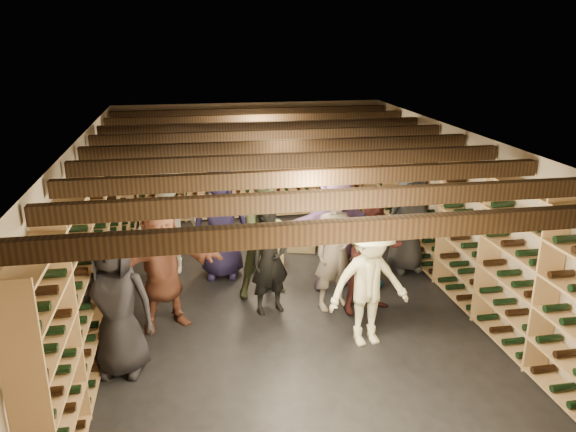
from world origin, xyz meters
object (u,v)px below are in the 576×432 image
at_px(person_1, 270,260).
at_px(person_10, 335,226).
at_px(crate_stack_left, 268,243).
at_px(crate_loose, 356,244).
at_px(person_2, 268,235).
at_px(person_9, 169,221).
at_px(person_6, 221,222).
at_px(person_8, 375,252).
at_px(person_12, 409,222).
at_px(person_0, 116,304).
at_px(person_4, 372,241).
at_px(crate_stack_right, 301,241).
at_px(person_3, 369,284).
at_px(person_5, 162,267).
at_px(person_11, 336,230).
at_px(person_7, 335,250).

relative_size(person_1, person_10, 0.98).
relative_size(crate_stack_left, crate_loose, 1.36).
height_order(person_2, person_9, person_2).
relative_size(crate_loose, person_6, 0.27).
distance_m(person_8, person_12, 1.63).
bearing_deg(person_0, person_4, 35.95).
height_order(crate_stack_right, person_3, person_3).
height_order(crate_loose, person_2, person_2).
xyz_separation_m(crate_stack_left, person_8, (1.20, -2.02, 0.55)).
bearing_deg(person_5, person_2, 7.48).
height_order(person_3, person_8, person_8).
height_order(person_5, person_11, person_11).
relative_size(person_4, person_12, 0.88).
bearing_deg(person_11, person_7, -106.74).
bearing_deg(crate_stack_right, person_6, -149.76).
distance_m(person_8, person_11, 0.94).
relative_size(person_3, person_12, 0.97).
xyz_separation_m(crate_stack_left, person_11, (0.89, -1.13, 0.58)).
distance_m(person_1, person_3, 1.51).
height_order(person_2, person_8, person_2).
distance_m(person_1, person_6, 1.48).
distance_m(crate_loose, person_1, 2.93).
height_order(crate_stack_right, person_2, person_2).
relative_size(person_0, person_10, 1.08).
bearing_deg(person_9, person_12, 2.07).
distance_m(crate_loose, person_11, 1.86).
distance_m(crate_stack_left, person_4, 1.92).
relative_size(person_7, person_12, 1.04).
height_order(person_8, person_11, person_11).
xyz_separation_m(person_1, person_3, (1.08, -1.06, 0.03)).
bearing_deg(person_9, crate_stack_left, 15.97).
xyz_separation_m(person_5, person_11, (2.57, 0.82, 0.07)).
xyz_separation_m(person_0, person_4, (3.59, 1.75, -0.13)).
xyz_separation_m(crate_loose, person_6, (-2.49, -0.77, 0.82)).
distance_m(person_0, person_3, 3.01).
distance_m(person_5, person_11, 2.69).
bearing_deg(person_2, person_5, -170.25).
height_order(crate_loose, person_12, person_12).
xyz_separation_m(person_1, person_12, (2.43, 1.05, 0.05)).
xyz_separation_m(crate_stack_right, person_7, (0.02, -2.25, 0.70)).
bearing_deg(person_0, person_1, 41.15).
distance_m(crate_stack_left, crate_stack_right, 0.81).
bearing_deg(person_2, person_9, 127.31).
distance_m(crate_stack_left, person_6, 1.08).
bearing_deg(person_1, person_8, -26.68).
xyz_separation_m(person_1, person_8, (1.43, -0.23, 0.11)).
distance_m(person_0, person_7, 3.05).
height_order(crate_loose, person_8, person_8).
bearing_deg(crate_loose, person_7, -114.66).
distance_m(crate_stack_left, person_12, 2.38).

